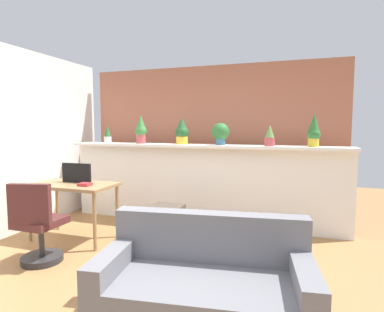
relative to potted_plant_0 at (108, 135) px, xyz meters
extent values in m
plane|color=#9E7042|center=(1.59, -1.94, -1.36)|extent=(12.00, 12.00, 0.00)
cube|color=white|center=(1.59, 0.06, -0.77)|extent=(4.27, 0.16, 1.19)
cube|color=white|center=(1.59, 0.02, -0.16)|extent=(4.27, 0.37, 0.04)
cube|color=#AD664C|center=(1.59, 0.66, -0.11)|extent=(4.27, 0.10, 2.50)
cylinder|color=silver|center=(0.00, 0.00, -0.09)|extent=(0.12, 0.12, 0.11)
cone|color=#2D7033|center=(0.00, 0.00, 0.06)|extent=(0.11, 0.11, 0.19)
cylinder|color=#B7474C|center=(0.60, 0.04, -0.07)|extent=(0.15, 0.15, 0.14)
sphere|color=#3D843D|center=(0.60, 0.04, 0.06)|extent=(0.19, 0.19, 0.19)
cone|color=#3D843D|center=(0.60, 0.04, 0.21)|extent=(0.16, 0.16, 0.22)
cylinder|color=gold|center=(1.29, 0.06, -0.08)|extent=(0.18, 0.18, 0.12)
sphere|color=#235B2D|center=(1.29, 0.06, 0.04)|extent=(0.20, 0.20, 0.20)
cone|color=#235B2D|center=(1.29, 0.06, 0.18)|extent=(0.17, 0.17, 0.19)
cylinder|color=#386B84|center=(1.90, 0.06, -0.09)|extent=(0.14, 0.14, 0.10)
sphere|color=#2D7033|center=(1.90, 0.06, 0.06)|extent=(0.26, 0.26, 0.26)
cylinder|color=#B7474C|center=(2.62, -0.01, -0.08)|extent=(0.14, 0.14, 0.12)
cone|color=#669E4C|center=(2.62, -0.01, 0.07)|extent=(0.12, 0.12, 0.18)
cylinder|color=gold|center=(3.19, 0.02, -0.08)|extent=(0.14, 0.14, 0.11)
sphere|color=#2D7033|center=(3.19, 0.02, 0.03)|extent=(0.17, 0.17, 0.17)
cone|color=#2D7033|center=(3.19, 0.02, 0.18)|extent=(0.15, 0.15, 0.24)
cylinder|color=#99754C|center=(-0.30, -1.37, -1.01)|extent=(0.04, 0.04, 0.71)
cylinder|color=#99754C|center=(0.70, -1.37, -1.01)|extent=(0.04, 0.04, 0.71)
cylinder|color=#99754C|center=(-0.30, -0.87, -1.01)|extent=(0.04, 0.04, 0.71)
cylinder|color=#99754C|center=(0.70, -0.87, -1.01)|extent=(0.04, 0.04, 0.71)
cube|color=#99754C|center=(0.20, -1.12, -0.63)|extent=(1.10, 0.60, 0.04)
cube|color=black|center=(0.20, -1.04, -0.48)|extent=(0.44, 0.04, 0.26)
cylinder|color=#262628|center=(0.33, -1.82, -1.33)|extent=(0.44, 0.44, 0.07)
cylinder|color=#333333|center=(0.33, -1.82, -1.12)|extent=(0.06, 0.06, 0.34)
cube|color=#4C2323|center=(0.33, -1.82, -0.91)|extent=(0.44, 0.44, 0.08)
cube|color=#4C2323|center=(0.38, -2.00, -0.66)|extent=(0.44, 0.18, 0.42)
cube|color=#4C4238|center=(1.44, -0.93, -1.11)|extent=(0.40, 0.40, 0.50)
cube|color=black|center=(1.44, -1.12, -1.11)|extent=(0.28, 0.04, 0.28)
cube|color=#B22D33|center=(0.45, -1.20, -0.60)|extent=(0.15, 0.12, 0.04)
cube|color=slate|center=(2.36, -2.37, -1.16)|extent=(1.65, 0.96, 0.40)
cube|color=slate|center=(2.32, -2.07, -0.76)|extent=(1.57, 0.37, 0.40)
cube|color=slate|center=(1.67, -2.46, -0.88)|extent=(0.26, 0.77, 0.16)
cube|color=slate|center=(3.05, -2.28, -0.88)|extent=(0.26, 0.77, 0.16)
camera|label=1|loc=(2.97, -4.47, 0.13)|focal=29.27mm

